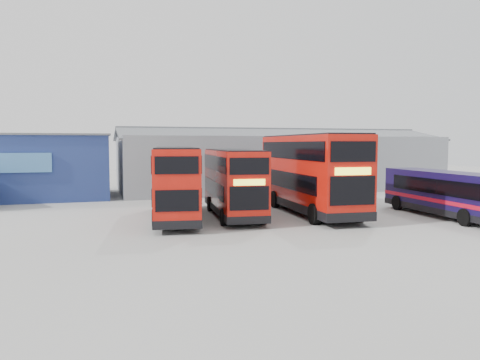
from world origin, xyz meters
TOP-DOWN VIEW (x-y plane):
  - ground_plane at (0.00, 0.00)m, footprint 120.00×120.00m
  - office_block at (-14.00, 17.99)m, footprint 12.30×8.32m
  - maintenance_shed at (8.00, 20.00)m, footprint 30.50×12.00m
  - double_decker_left at (-4.67, 4.08)m, footprint 3.78×10.03m
  - double_decker_centre at (-1.17, 4.32)m, footprint 3.29×9.65m
  - double_decker_right at (3.76, 4.05)m, footprint 3.56×11.75m
  - single_decker_blue at (10.77, 0.01)m, footprint 2.91×10.10m

SIDE VIEW (x-z plane):
  - ground_plane at x=0.00m, z-range 0.00..0.00m
  - single_decker_blue at x=10.77m, z-range -0.01..2.70m
  - double_decker_centre at x=-1.17m, z-range -0.01..4.00m
  - double_decker_left at x=-4.67m, z-range -0.01..4.14m
  - double_decker_right at x=3.76m, z-range -0.01..4.89m
  - office_block at x=-14.00m, z-range 0.02..5.14m
  - maintenance_shed at x=8.00m, z-range -0.34..5.55m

